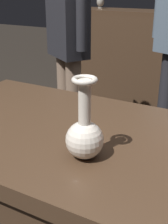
{
  "coord_description": "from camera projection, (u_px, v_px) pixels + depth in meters",
  "views": [
    {
      "loc": [
        0.4,
        -0.73,
        1.22
      ],
      "look_at": [
        0.03,
        -0.06,
        0.9
      ],
      "focal_mm": 48.7,
      "sensor_mm": 36.0,
      "label": 1
    }
  ],
  "objects": [
    {
      "name": "visitor_near_left",
      "position": [
        68.0,
        36.0,
        2.07
      ],
      "size": [
        0.41,
        0.32,
        1.53
      ],
      "rotation": [
        0.0,
        0.0,
        2.57
      ],
      "color": "#846B56",
      "rests_on": "ground_plane"
    },
    {
      "name": "shelf_vase_far_left",
      "position": [
        100.0,
        1.0,
        3.11
      ],
      "size": [
        0.08,
        0.08,
        0.12
      ],
      "color": "gray",
      "rests_on": "back_display_shelf"
    },
    {
      "name": "vase_centerpiece",
      "position": [
        85.0,
        134.0,
        0.78
      ],
      "size": [
        0.1,
        0.1,
        0.22
      ],
      "color": "silver",
      "rests_on": "display_plinth"
    }
  ]
}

